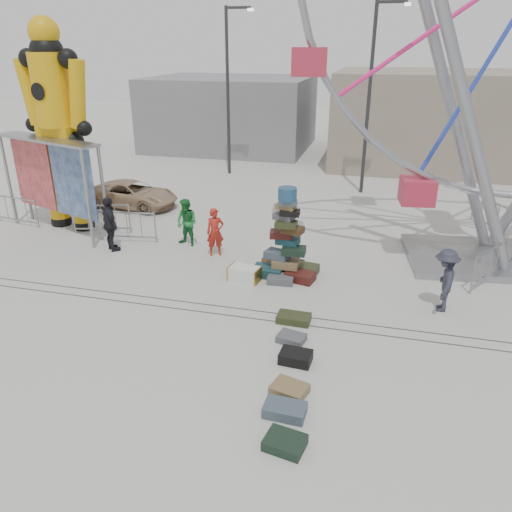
% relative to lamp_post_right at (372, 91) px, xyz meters
% --- Properties ---
extents(ground, '(90.00, 90.00, 0.00)m').
position_rel_lamp_post_right_xyz_m(ground, '(-3.09, -13.00, -4.48)').
color(ground, '#9E9E99').
rests_on(ground, ground).
extents(track_line_near, '(40.00, 0.04, 0.01)m').
position_rel_lamp_post_right_xyz_m(track_line_near, '(-3.09, -12.40, -4.48)').
color(track_line_near, '#47443F').
rests_on(track_line_near, ground).
extents(track_line_far, '(40.00, 0.04, 0.01)m').
position_rel_lamp_post_right_xyz_m(track_line_far, '(-3.09, -12.00, -4.48)').
color(track_line_far, '#47443F').
rests_on(track_line_far, ground).
extents(building_right, '(12.00, 8.00, 5.00)m').
position_rel_lamp_post_right_xyz_m(building_right, '(3.91, 7.00, -1.98)').
color(building_right, gray).
rests_on(building_right, ground).
extents(building_left, '(10.00, 8.00, 4.40)m').
position_rel_lamp_post_right_xyz_m(building_left, '(-9.09, 9.00, -2.28)').
color(building_left, gray).
rests_on(building_left, ground).
extents(lamp_post_right, '(1.41, 0.25, 8.00)m').
position_rel_lamp_post_right_xyz_m(lamp_post_right, '(0.00, 0.00, 0.00)').
color(lamp_post_right, '#2D2D30').
rests_on(lamp_post_right, ground).
extents(lamp_post_left, '(1.41, 0.25, 8.00)m').
position_rel_lamp_post_right_xyz_m(lamp_post_left, '(-7.00, 2.00, 0.00)').
color(lamp_post_left, '#2D2D30').
rests_on(lamp_post_left, ground).
extents(suitcase_tower, '(1.92, 1.68, 2.70)m').
position_rel_lamp_post_right_xyz_m(suitcase_tower, '(-1.74, -9.68, -3.73)').
color(suitcase_tower, '#173E46').
rests_on(suitcase_tower, ground).
extents(crash_test_dummy, '(2.97, 1.30, 7.45)m').
position_rel_lamp_post_right_xyz_m(crash_test_dummy, '(-10.35, -7.46, -0.56)').
color(crash_test_dummy, black).
rests_on(crash_test_dummy, ground).
extents(banner_scaffold, '(4.69, 2.30, 3.40)m').
position_rel_lamp_post_right_xyz_m(banner_scaffold, '(-10.45, -8.08, -1.93)').
color(banner_scaffold, gray).
rests_on(banner_scaffold, ground).
extents(steamer_trunk, '(0.97, 0.66, 0.42)m').
position_rel_lamp_post_right_xyz_m(steamer_trunk, '(-2.83, -10.33, -4.27)').
color(steamer_trunk, silver).
rests_on(steamer_trunk, ground).
extents(row_case_0, '(0.84, 0.52, 0.19)m').
position_rel_lamp_post_right_xyz_m(row_case_0, '(-1.02, -12.29, -4.39)').
color(row_case_0, '#31381C').
rests_on(row_case_0, ground).
extents(row_case_1, '(0.71, 0.59, 0.17)m').
position_rel_lamp_post_right_xyz_m(row_case_1, '(-0.91, -13.18, -4.40)').
color(row_case_1, '#525459').
rests_on(row_case_1, ground).
extents(row_case_2, '(0.72, 0.54, 0.25)m').
position_rel_lamp_post_right_xyz_m(row_case_2, '(-0.67, -13.96, -4.36)').
color(row_case_2, black).
rests_on(row_case_2, ground).
extents(row_case_3, '(0.81, 0.70, 0.18)m').
position_rel_lamp_post_right_xyz_m(row_case_3, '(-0.60, -15.03, -4.39)').
color(row_case_3, olive).
rests_on(row_case_3, ground).
extents(row_case_4, '(0.80, 0.52, 0.22)m').
position_rel_lamp_post_right_xyz_m(row_case_4, '(-0.57, -15.66, -4.37)').
color(row_case_4, '#42525E').
rests_on(row_case_4, ground).
extents(row_case_5, '(0.77, 0.66, 0.19)m').
position_rel_lamp_post_right_xyz_m(row_case_5, '(-0.41, -16.46, -4.38)').
color(row_case_5, black).
rests_on(row_case_5, ground).
extents(barricade_dummy_a, '(1.99, 0.41, 1.10)m').
position_rel_lamp_post_right_xyz_m(barricade_dummy_a, '(-12.49, -7.77, -3.93)').
color(barricade_dummy_a, gray).
rests_on(barricade_dummy_a, ground).
extents(barricade_dummy_b, '(1.95, 0.64, 1.10)m').
position_rel_lamp_post_right_xyz_m(barricade_dummy_b, '(-8.88, -7.81, -3.93)').
color(barricade_dummy_b, gray).
rests_on(barricade_dummy_b, ground).
extents(barricade_dummy_c, '(2.00, 0.37, 1.10)m').
position_rel_lamp_post_right_xyz_m(barricade_dummy_c, '(-7.59, -8.34, -3.93)').
color(barricade_dummy_c, gray).
rests_on(barricade_dummy_c, ground).
extents(barricade_wheel_front, '(1.16, 1.74, 1.10)m').
position_rel_lamp_post_right_xyz_m(barricade_wheel_front, '(3.98, -8.76, -3.93)').
color(barricade_wheel_front, gray).
rests_on(barricade_wheel_front, ground).
extents(barricade_wheel_back, '(0.95, 1.85, 1.10)m').
position_rel_lamp_post_right_xyz_m(barricade_wheel_back, '(4.76, -3.79, -3.93)').
color(barricade_wheel_back, gray).
rests_on(barricade_wheel_back, ground).
extents(pedestrian_red, '(0.68, 0.61, 1.57)m').
position_rel_lamp_post_right_xyz_m(pedestrian_red, '(-4.25, -8.71, -3.69)').
color(pedestrian_red, '#A12017').
rests_on(pedestrian_red, ground).
extents(pedestrian_green, '(0.94, 0.83, 1.62)m').
position_rel_lamp_post_right_xyz_m(pedestrian_green, '(-5.45, -8.15, -3.67)').
color(pedestrian_green, '#1B6F2D').
rests_on(pedestrian_green, ground).
extents(pedestrian_black, '(1.11, 1.05, 1.84)m').
position_rel_lamp_post_right_xyz_m(pedestrian_black, '(-7.71, -9.21, -3.56)').
color(pedestrian_black, black).
rests_on(pedestrian_black, ground).
extents(pedestrian_grey, '(0.70, 1.13, 1.68)m').
position_rel_lamp_post_right_xyz_m(pedestrian_grey, '(2.57, -10.73, -3.64)').
color(pedestrian_grey, '#272934').
rests_on(pedestrian_grey, ground).
extents(parked_suv, '(4.05, 2.25, 1.07)m').
position_rel_lamp_post_right_xyz_m(parked_suv, '(-9.31, -4.62, -3.95)').
color(parked_suv, tan).
rests_on(parked_suv, ground).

